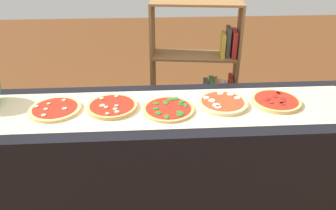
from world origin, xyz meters
name	(u,v)px	position (x,y,z in m)	size (l,w,h in m)	color
counter	(168,167)	(0.00, 0.00, 0.44)	(2.53, 0.65, 0.89)	black
parchment_paper	(168,108)	(0.00, 0.00, 0.89)	(2.28, 0.47, 0.00)	beige
pizza_mushroom_0	(55,109)	(-0.66, 0.01, 0.90)	(0.30, 0.30, 0.03)	#DBB26B
pizza_mushroom_1	(112,106)	(-0.33, 0.01, 0.90)	(0.29, 0.29, 0.03)	tan
pizza_spinach_2	(168,109)	(0.00, -0.03, 0.90)	(0.30, 0.30, 0.02)	tan
pizza_mozzarella_3	(222,103)	(0.33, 0.02, 0.90)	(0.30, 0.30, 0.03)	#E5C17F
pizza_pepperoni_4	(276,101)	(0.66, 0.02, 0.90)	(0.30, 0.30, 0.03)	tan
bookshelf	(203,90)	(0.37, 0.90, 0.56)	(0.76, 0.36, 1.32)	brown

